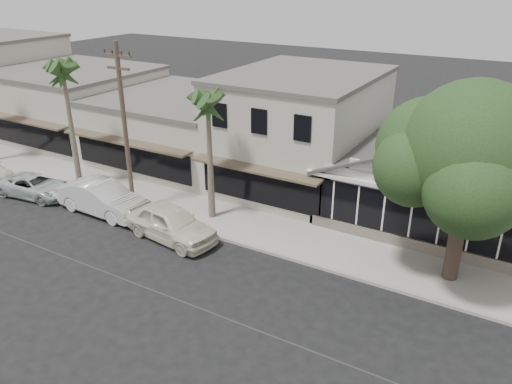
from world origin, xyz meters
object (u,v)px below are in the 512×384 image
Objects in this scene: car_0 at (171,223)px; car_2 at (36,186)px; car_1 at (102,198)px; shade_tree at (471,153)px; utility_pole at (125,126)px.

car_2 is (-10.00, 0.04, -0.22)m from car_0.
car_0 is at bearing -93.67° from car_1.
shade_tree reaches higher than car_0.
car_0 is 0.95× the size of car_1.
car_2 is at bearing 95.26° from car_1.
utility_pole reaches higher than car_2.
car_0 is at bearing -97.81° from car_2.
car_0 is 1.10× the size of car_2.
shade_tree is at bearing -89.20° from car_2.
car_0 is (3.73, -1.37, -3.93)m from utility_pole.
shade_tree reaches higher than car_1.
car_0 is 13.68m from shade_tree.
car_1 is 5.02m from car_2.
shade_tree is (17.39, 2.93, 4.73)m from car_1.
shade_tree is (12.39, 3.34, 4.74)m from car_0.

